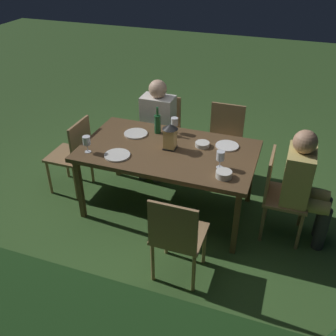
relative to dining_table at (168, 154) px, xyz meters
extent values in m
plane|color=#385B28|center=(0.00, 0.00, -0.68)|extent=(16.00, 16.00, 0.00)
cube|color=brown|center=(0.00, 0.00, 0.03)|extent=(1.73, 0.99, 0.04)
cube|color=brown|center=(-0.80, -0.43, -0.34)|extent=(0.05, 0.05, 0.69)
cube|color=brown|center=(0.80, -0.43, -0.34)|extent=(0.05, 0.05, 0.69)
cube|color=brown|center=(-0.80, 0.43, -0.34)|extent=(0.05, 0.05, 0.69)
cube|color=brown|center=(0.80, 0.43, -0.34)|extent=(0.05, 0.05, 0.69)
cube|color=#9E7A51|center=(-1.19, 0.00, -0.25)|extent=(0.40, 0.42, 0.03)
cube|color=#9E7A51|center=(-1.00, 0.00, -0.02)|extent=(0.03, 0.40, 0.42)
cylinder|color=#9E7A51|center=(-1.36, -0.18, -0.47)|extent=(0.03, 0.03, 0.42)
cylinder|color=#9E7A51|center=(-1.36, 0.18, -0.47)|extent=(0.03, 0.03, 0.42)
cylinder|color=#9E7A51|center=(-1.02, -0.18, -0.47)|extent=(0.03, 0.03, 0.42)
cylinder|color=#9E7A51|center=(-1.02, 0.18, -0.47)|extent=(0.03, 0.03, 0.42)
cube|color=tan|center=(-1.25, 0.00, 0.02)|extent=(0.24, 0.38, 0.50)
sphere|color=tan|center=(-1.25, 0.00, 0.36)|extent=(0.21, 0.21, 0.21)
cylinder|color=tan|center=(-1.39, -0.09, -0.22)|extent=(0.36, 0.13, 0.13)
cylinder|color=tan|center=(-1.39, 0.09, -0.22)|extent=(0.36, 0.13, 0.13)
cylinder|color=#333338|center=(-1.55, -0.09, -0.46)|extent=(0.11, 0.11, 0.45)
cylinder|color=#333338|center=(-1.55, 0.09, -0.46)|extent=(0.11, 0.11, 0.45)
cube|color=#9E7A51|center=(-0.39, 0.82, -0.25)|extent=(0.42, 0.40, 0.03)
cube|color=#9E7A51|center=(-0.39, 1.00, -0.02)|extent=(0.40, 0.03, 0.42)
cylinder|color=#9E7A51|center=(-0.21, 0.65, -0.47)|extent=(0.03, 0.03, 0.42)
cylinder|color=#9E7A51|center=(-0.57, 0.65, -0.47)|extent=(0.03, 0.03, 0.42)
cylinder|color=#9E7A51|center=(-0.21, 0.99, -0.47)|extent=(0.03, 0.03, 0.42)
cylinder|color=#9E7A51|center=(-0.57, 0.99, -0.47)|extent=(0.03, 0.03, 0.42)
cube|color=#9E7A51|center=(1.19, 0.00, -0.25)|extent=(0.40, 0.42, 0.03)
cube|color=#9E7A51|center=(1.00, 0.00, -0.02)|extent=(0.03, 0.40, 0.42)
cylinder|color=#9E7A51|center=(1.36, 0.18, -0.47)|extent=(0.03, 0.03, 0.42)
cylinder|color=#9E7A51|center=(1.36, -0.18, -0.47)|extent=(0.03, 0.03, 0.42)
cylinder|color=#9E7A51|center=(1.02, 0.18, -0.47)|extent=(0.03, 0.03, 0.42)
cylinder|color=#9E7A51|center=(1.02, -0.18, -0.47)|extent=(0.03, 0.03, 0.42)
cube|color=#9E7A51|center=(-0.39, -0.82, -0.25)|extent=(0.42, 0.40, 0.03)
cube|color=#9E7A51|center=(-0.39, -1.00, -0.02)|extent=(0.40, 0.02, 0.42)
cylinder|color=#9E7A51|center=(-0.57, -0.65, -0.47)|extent=(0.03, 0.03, 0.42)
cylinder|color=#9E7A51|center=(-0.21, -0.65, -0.47)|extent=(0.03, 0.03, 0.42)
cylinder|color=#9E7A51|center=(-0.57, -0.99, -0.47)|extent=(0.03, 0.03, 0.42)
cylinder|color=#9E7A51|center=(-0.21, -0.99, -0.47)|extent=(0.03, 0.03, 0.42)
cube|color=#9E7A51|center=(0.39, -0.82, -0.25)|extent=(0.42, 0.40, 0.03)
cube|color=#9E7A51|center=(0.39, -1.00, -0.02)|extent=(0.40, 0.02, 0.42)
cylinder|color=#9E7A51|center=(0.21, -0.65, -0.47)|extent=(0.03, 0.03, 0.42)
cylinder|color=#9E7A51|center=(0.57, -0.65, -0.47)|extent=(0.03, 0.03, 0.42)
cylinder|color=#9E7A51|center=(0.21, -0.99, -0.47)|extent=(0.03, 0.03, 0.42)
cylinder|color=#9E7A51|center=(0.57, -0.99, -0.47)|extent=(0.03, 0.03, 0.42)
cube|color=white|center=(0.39, -0.76, 0.02)|extent=(0.38, 0.24, 0.50)
sphere|color=#D1A889|center=(0.39, -0.76, 0.36)|extent=(0.21, 0.21, 0.21)
cylinder|color=white|center=(0.30, -0.62, -0.22)|extent=(0.13, 0.36, 0.13)
cylinder|color=white|center=(0.48, -0.62, -0.22)|extent=(0.13, 0.36, 0.13)
cylinder|color=#333338|center=(0.30, -0.46, -0.46)|extent=(0.11, 0.11, 0.45)
cylinder|color=#333338|center=(0.48, -0.46, -0.46)|extent=(0.11, 0.11, 0.45)
cube|color=black|center=(-0.01, -0.02, 0.06)|extent=(0.12, 0.12, 0.01)
cube|color=#F9D17A|center=(-0.01, -0.02, 0.17)|extent=(0.11, 0.11, 0.20)
cone|color=black|center=(-0.01, -0.02, 0.29)|extent=(0.15, 0.15, 0.05)
cylinder|color=#195128|center=(0.22, -0.30, 0.15)|extent=(0.07, 0.07, 0.20)
cylinder|color=#195128|center=(0.22, -0.30, 0.30)|extent=(0.03, 0.03, 0.09)
cylinder|color=silver|center=(-0.56, 0.16, 0.05)|extent=(0.06, 0.06, 0.00)
cylinder|color=silver|center=(-0.56, 0.16, 0.10)|extent=(0.01, 0.01, 0.08)
cylinder|color=silver|center=(-0.56, 0.16, 0.18)|extent=(0.08, 0.08, 0.08)
cylinder|color=maroon|center=(-0.56, 0.16, 0.16)|extent=(0.07, 0.07, 0.03)
cylinder|color=silver|center=(0.06, -0.37, 0.05)|extent=(0.06, 0.06, 0.00)
cylinder|color=silver|center=(0.06, -0.37, 0.10)|extent=(0.01, 0.01, 0.08)
cylinder|color=silver|center=(0.06, -0.37, 0.18)|extent=(0.08, 0.08, 0.08)
cylinder|color=maroon|center=(0.06, -0.37, 0.16)|extent=(0.07, 0.07, 0.03)
cylinder|color=silver|center=(0.72, 0.31, 0.05)|extent=(0.06, 0.06, 0.00)
cylinder|color=silver|center=(0.72, 0.31, 0.10)|extent=(0.01, 0.01, 0.08)
cylinder|color=silver|center=(0.72, 0.31, 0.18)|extent=(0.08, 0.08, 0.08)
cylinder|color=maroon|center=(0.72, 0.31, 0.16)|extent=(0.07, 0.07, 0.03)
cylinder|color=silver|center=(0.42, 0.28, 0.06)|extent=(0.25, 0.25, 0.01)
cylinder|color=silver|center=(0.43, -0.19, 0.06)|extent=(0.25, 0.25, 0.01)
cylinder|color=white|center=(-0.54, -0.25, 0.06)|extent=(0.23, 0.23, 0.01)
cylinder|color=silver|center=(-0.30, -0.17, 0.07)|extent=(0.14, 0.14, 0.04)
cylinder|color=#424C1E|center=(-0.30, -0.17, 0.08)|extent=(0.12, 0.12, 0.01)
cylinder|color=silver|center=(-0.63, 0.31, 0.08)|extent=(0.14, 0.14, 0.06)
cylinder|color=tan|center=(-0.63, 0.31, 0.09)|extent=(0.12, 0.12, 0.02)
cylinder|color=#B2B7BF|center=(-0.41, 2.04, 0.09)|extent=(0.26, 0.26, 0.17)
cylinder|color=white|center=(-0.41, 2.04, 0.13)|extent=(0.23, 0.23, 0.04)
cylinder|color=#1E5B2D|center=(-0.45, 2.04, 0.18)|extent=(0.07, 0.07, 0.16)
cylinder|color=#1E5B2D|center=(-0.45, 2.04, 0.31)|extent=(0.03, 0.03, 0.09)
camera|label=1|loc=(-1.10, 3.11, 1.92)|focal=40.93mm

